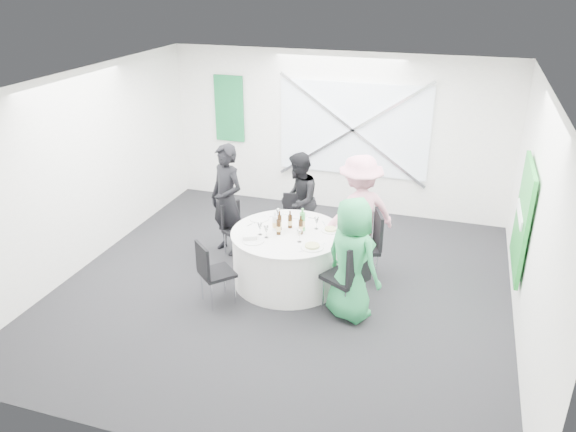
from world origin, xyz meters
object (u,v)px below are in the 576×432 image
(person_woman_green, at_px, (352,260))
(chair_back_right, at_px, (369,241))
(chair_back, at_px, (295,218))
(person_man_back, at_px, (298,201))
(chair_back_left, at_px, (235,225))
(chair_front_left, at_px, (211,269))
(chair_front_right, at_px, (351,272))
(clear_water_bottle, at_px, (275,223))
(person_woman_pink, at_px, (359,214))
(banquet_table, at_px, (288,257))
(green_water_bottle, at_px, (302,222))
(person_man_back_left, at_px, (227,200))

(person_woman_green, bearing_deg, chair_back_right, -62.46)
(chair_back, height_order, person_man_back, person_man_back)
(chair_back_left, bearing_deg, chair_back_right, -65.97)
(chair_front_left, distance_m, person_man_back, 2.07)
(chair_back_left, relative_size, chair_front_right, 0.79)
(chair_back_right, xyz_separation_m, clear_water_bottle, (-1.23, -0.39, 0.26))
(chair_back, distance_m, chair_back_left, 0.92)
(person_woman_pink, relative_size, person_woman_green, 1.08)
(person_woman_pink, bearing_deg, banquet_table, 0.00)
(person_woman_pink, relative_size, clear_water_bottle, 6.37)
(chair_back_right, distance_m, chair_front_right, 0.95)
(banquet_table, height_order, person_woman_pink, person_woman_pink)
(chair_back_right, xyz_separation_m, person_woman_pink, (-0.20, 0.27, 0.26))
(clear_water_bottle, bearing_deg, person_woman_green, -26.25)
(green_water_bottle, height_order, clear_water_bottle, green_water_bottle)
(chair_back_left, height_order, person_man_back_left, person_man_back_left)
(chair_front_left, bearing_deg, person_woman_pink, -94.76)
(green_water_bottle, bearing_deg, person_woman_green, -39.71)
(chair_front_left, bearing_deg, green_water_bottle, -92.22)
(chair_back_right, bearing_deg, person_woman_green, -23.13)
(clear_water_bottle, bearing_deg, person_man_back, 90.12)
(chair_back, xyz_separation_m, chair_back_right, (1.25, -0.60, 0.09))
(chair_front_left, distance_m, person_man_back_left, 1.54)
(person_woman_green, height_order, clear_water_bottle, person_woman_green)
(banquet_table, distance_m, person_woman_pink, 1.18)
(chair_front_left, bearing_deg, person_woman_green, -129.35)
(person_man_back_left, xyz_separation_m, person_woman_green, (2.16, -1.17, -0.06))
(person_man_back, xyz_separation_m, person_woman_green, (1.19, -1.70, 0.04))
(chair_front_right, distance_m, person_woman_green, 0.19)
(chair_front_left, height_order, clear_water_bottle, clear_water_bottle)
(person_woman_pink, relative_size, green_water_bottle, 5.36)
(chair_back, bearing_deg, person_woman_pink, -29.24)
(chair_front_left, distance_m, person_woman_green, 1.81)
(chair_front_left, relative_size, person_woman_pink, 0.51)
(chair_back, relative_size, clear_water_bottle, 3.24)
(chair_front_left, bearing_deg, chair_back_right, -103.58)
(banquet_table, distance_m, green_water_bottle, 0.55)
(person_man_back_left, bearing_deg, clear_water_bottle, -3.98)
(person_woman_green, xyz_separation_m, clear_water_bottle, (-1.19, 0.59, 0.07))
(chair_front_left, bearing_deg, chair_front_right, -128.70)
(banquet_table, relative_size, person_man_back, 1.03)
(person_man_back_left, bearing_deg, chair_front_right, -0.99)
(banquet_table, height_order, chair_front_left, chair_front_left)
(chair_back_right, relative_size, clear_water_bottle, 3.75)
(person_man_back_left, height_order, green_water_bottle, person_man_back_left)
(banquet_table, height_order, chair_back_right, chair_back_right)
(person_woman_pink, height_order, green_water_bottle, person_woman_pink)
(chair_front_left, relative_size, person_man_back_left, 0.51)
(green_water_bottle, bearing_deg, chair_front_left, -134.02)
(chair_back, height_order, green_water_bottle, green_water_bottle)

